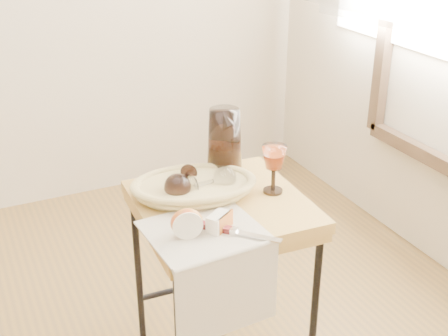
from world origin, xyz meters
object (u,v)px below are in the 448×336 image
pitcher (225,142)px  goblet_lying_a (183,181)px  bread_basket (194,189)px  goblet_lying_b (212,181)px  wine_goblet (274,169)px  tea_towel (204,231)px  apple_half (187,222)px  side_table (221,286)px  table_knife (237,231)px

pitcher → goblet_lying_a: bearing=-174.2°
bread_basket → pitcher: size_ratio=1.30×
goblet_lying_b → wine_goblet: size_ratio=0.76×
tea_towel → apple_half: 0.07m
bread_basket → goblet_lying_a: bearing=166.8°
apple_half → goblet_lying_a: bearing=83.9°
side_table → table_knife: size_ratio=2.77×
side_table → table_knife: bearing=-103.4°
side_table → table_knife: (-0.05, -0.21, 0.34)m
tea_towel → goblet_lying_b: size_ratio=2.56×
pitcher → wine_goblet: size_ratio=1.67×
side_table → tea_towel: bearing=-130.0°
side_table → table_knife: table_knife is taller
bread_basket → goblet_lying_a: size_ratio=2.58×
tea_towel → goblet_lying_b: 0.23m
side_table → pitcher: size_ratio=2.40×
apple_half → tea_towel: bearing=17.0°
tea_towel → bread_basket: size_ratio=0.89×
goblet_lying_b → table_knife: 0.25m
goblet_lying_b → pitcher: pitcher is taller
apple_half → wine_goblet: bearing=34.0°
bread_basket → goblet_lying_b: size_ratio=2.87×
wine_goblet → table_knife: size_ratio=0.69×
tea_towel → goblet_lying_a: size_ratio=2.30×
bread_basket → pitcher: (0.16, 0.11, 0.09)m
pitcher → apple_half: bearing=-149.8°
pitcher → table_knife: size_ratio=1.15×
goblet_lying_a → goblet_lying_b: size_ratio=1.11×
side_table → wine_goblet: (0.17, -0.02, 0.41)m
tea_towel → bread_basket: bread_basket is taller
goblet_lying_a → pitcher: bearing=157.3°
goblet_lying_b → apple_half: bearing=-132.0°
wine_goblet → apple_half: size_ratio=1.79×
bread_basket → goblet_lying_b: goblet_lying_b is taller
tea_towel → wine_goblet: bearing=20.5°
side_table → table_knife: 0.40m
side_table → apple_half: bearing=-139.3°
bread_basket → goblet_lying_a: 0.04m
goblet_lying_a → wine_goblet: bearing=111.5°
goblet_lying_b → pitcher: (0.10, 0.13, 0.07)m
bread_basket → tea_towel: bearing=-92.4°
bread_basket → table_knife: 0.27m
table_knife → tea_towel: bearing=-171.0°
side_table → pitcher: pitcher is taller
side_table → wine_goblet: wine_goblet is taller
bread_basket → apple_half: 0.24m
bread_basket → goblet_lying_b: 0.06m
pitcher → table_knife: 0.41m
goblet_lying_b → wine_goblet: 0.20m
tea_towel → goblet_lying_a: bearing=79.7°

